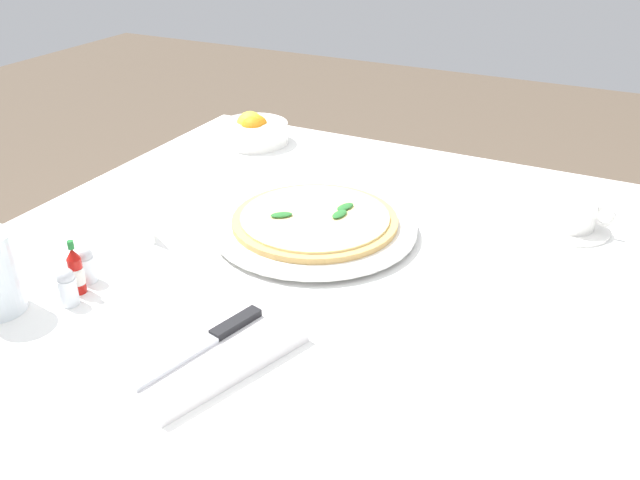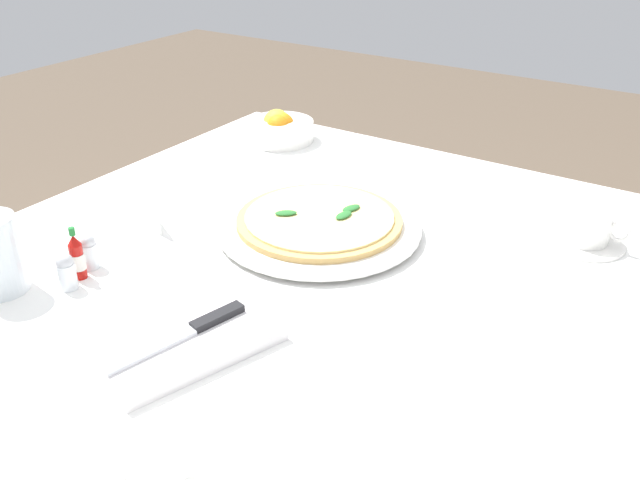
{
  "view_description": "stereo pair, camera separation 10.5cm",
  "coord_description": "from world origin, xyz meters",
  "px_view_note": "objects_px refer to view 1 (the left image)",
  "views": [
    {
      "loc": [
        0.77,
        0.38,
        1.24
      ],
      "look_at": [
        -0.05,
        -0.04,
        0.74
      ],
      "focal_mm": 37.49,
      "sensor_mm": 36.0,
      "label": 1
    },
    {
      "loc": [
        0.72,
        0.47,
        1.24
      ],
      "look_at": [
        -0.05,
        -0.04,
        0.74
      ],
      "focal_mm": 37.49,
      "sensor_mm": 36.0,
      "label": 2
    }
  ],
  "objects_px": {
    "pizza": "(315,219)",
    "hot_sauce_bottle": "(76,272)",
    "napkin_folded": "(208,350)",
    "menu_card": "(141,217)",
    "pizza_plate": "(315,227)",
    "salt_shaker": "(68,288)",
    "citrus_bowl": "(254,131)",
    "coffee_cup_near_left": "(573,215)",
    "dinner_knife": "(205,342)",
    "pepper_shaker": "(86,266)"
  },
  "relations": [
    {
      "from": "pizza",
      "to": "hot_sauce_bottle",
      "type": "height_order",
      "value": "hot_sauce_bottle"
    },
    {
      "from": "pizza",
      "to": "napkin_folded",
      "type": "xyz_separation_m",
      "value": [
        0.35,
        0.03,
        -0.01
      ]
    },
    {
      "from": "napkin_folded",
      "to": "menu_card",
      "type": "relative_size",
      "value": 3.09
    },
    {
      "from": "pizza_plate",
      "to": "salt_shaker",
      "type": "bearing_deg",
      "value": -31.27
    },
    {
      "from": "napkin_folded",
      "to": "citrus_bowl",
      "type": "relative_size",
      "value": 1.67
    },
    {
      "from": "pizza",
      "to": "citrus_bowl",
      "type": "distance_m",
      "value": 0.45
    },
    {
      "from": "napkin_folded",
      "to": "hot_sauce_bottle",
      "type": "relative_size",
      "value": 3.01
    },
    {
      "from": "pizza",
      "to": "coffee_cup_near_left",
      "type": "relative_size",
      "value": 2.07
    },
    {
      "from": "dinner_knife",
      "to": "hot_sauce_bottle",
      "type": "xyz_separation_m",
      "value": [
        -0.04,
        -0.25,
        0.01
      ]
    },
    {
      "from": "hot_sauce_bottle",
      "to": "pizza",
      "type": "bearing_deg",
      "value": 145.26
    },
    {
      "from": "citrus_bowl",
      "to": "hot_sauce_bottle",
      "type": "height_order",
      "value": "hot_sauce_bottle"
    },
    {
      "from": "hot_sauce_bottle",
      "to": "salt_shaker",
      "type": "distance_m",
      "value": 0.03
    },
    {
      "from": "dinner_knife",
      "to": "pepper_shaker",
      "type": "distance_m",
      "value": 0.27
    },
    {
      "from": "citrus_bowl",
      "to": "hot_sauce_bottle",
      "type": "xyz_separation_m",
      "value": [
        0.64,
        0.1,
        0.01
      ]
    },
    {
      "from": "coffee_cup_near_left",
      "to": "menu_card",
      "type": "relative_size",
      "value": 1.64
    },
    {
      "from": "coffee_cup_near_left",
      "to": "dinner_knife",
      "type": "distance_m",
      "value": 0.66
    },
    {
      "from": "dinner_knife",
      "to": "citrus_bowl",
      "type": "xyz_separation_m",
      "value": [
        -0.68,
        -0.35,
        0.0
      ]
    },
    {
      "from": "pizza",
      "to": "hot_sauce_bottle",
      "type": "relative_size",
      "value": 3.31
    },
    {
      "from": "citrus_bowl",
      "to": "hot_sauce_bottle",
      "type": "bearing_deg",
      "value": 9.03
    },
    {
      "from": "pizza_plate",
      "to": "salt_shaker",
      "type": "distance_m",
      "value": 0.4
    },
    {
      "from": "napkin_folded",
      "to": "dinner_knife",
      "type": "distance_m",
      "value": 0.01
    },
    {
      "from": "napkin_folded",
      "to": "menu_card",
      "type": "xyz_separation_m",
      "value": [
        -0.22,
        -0.28,
        0.02
      ]
    },
    {
      "from": "napkin_folded",
      "to": "citrus_bowl",
      "type": "height_order",
      "value": "citrus_bowl"
    },
    {
      "from": "citrus_bowl",
      "to": "salt_shaker",
      "type": "distance_m",
      "value": 0.67
    },
    {
      "from": "pizza",
      "to": "pepper_shaker",
      "type": "distance_m",
      "value": 0.36
    },
    {
      "from": "pizza",
      "to": "citrus_bowl",
      "type": "xyz_separation_m",
      "value": [
        -0.32,
        -0.32,
        0.0
      ]
    },
    {
      "from": "citrus_bowl",
      "to": "pepper_shaker",
      "type": "bearing_deg",
      "value": 8.52
    },
    {
      "from": "salt_shaker",
      "to": "menu_card",
      "type": "height_order",
      "value": "menu_card"
    },
    {
      "from": "citrus_bowl",
      "to": "pepper_shaker",
      "type": "xyz_separation_m",
      "value": [
        0.61,
        0.09,
        -0.0
      ]
    },
    {
      "from": "pizza_plate",
      "to": "pepper_shaker",
      "type": "distance_m",
      "value": 0.37
    },
    {
      "from": "coffee_cup_near_left",
      "to": "hot_sauce_bottle",
      "type": "xyz_separation_m",
      "value": [
        0.52,
        -0.6,
        0.01
      ]
    },
    {
      "from": "napkin_folded",
      "to": "pepper_shaker",
      "type": "relative_size",
      "value": 4.45
    },
    {
      "from": "coffee_cup_near_left",
      "to": "menu_card",
      "type": "xyz_separation_m",
      "value": [
        0.34,
        -0.63,
        0.0
      ]
    },
    {
      "from": "pizza_plate",
      "to": "citrus_bowl",
      "type": "relative_size",
      "value": 2.26
    },
    {
      "from": "pepper_shaker",
      "to": "pizza_plate",
      "type": "bearing_deg",
      "value": 141.46
    },
    {
      "from": "salt_shaker",
      "to": "hot_sauce_bottle",
      "type": "bearing_deg",
      "value": -160.35
    },
    {
      "from": "citrus_bowl",
      "to": "menu_card",
      "type": "xyz_separation_m",
      "value": [
        0.45,
        0.07,
        0.0
      ]
    },
    {
      "from": "citrus_bowl",
      "to": "hot_sauce_bottle",
      "type": "distance_m",
      "value": 0.64
    },
    {
      "from": "dinner_knife",
      "to": "pepper_shaker",
      "type": "height_order",
      "value": "pepper_shaker"
    },
    {
      "from": "pizza_plate",
      "to": "hot_sauce_bottle",
      "type": "xyz_separation_m",
      "value": [
        0.31,
        -0.22,
        0.02
      ]
    },
    {
      "from": "dinner_knife",
      "to": "pepper_shaker",
      "type": "bearing_deg",
      "value": -90.69
    },
    {
      "from": "dinner_knife",
      "to": "salt_shaker",
      "type": "bearing_deg",
      "value": -78.86
    },
    {
      "from": "pizza_plate",
      "to": "menu_card",
      "type": "distance_m",
      "value": 0.29
    },
    {
      "from": "pizza",
      "to": "dinner_knife",
      "type": "xyz_separation_m",
      "value": [
        0.35,
        0.03,
        -0.0
      ]
    },
    {
      "from": "pizza_plate",
      "to": "citrus_bowl",
      "type": "bearing_deg",
      "value": -135.4
    },
    {
      "from": "coffee_cup_near_left",
      "to": "napkin_folded",
      "type": "distance_m",
      "value": 0.65
    },
    {
      "from": "hot_sauce_bottle",
      "to": "salt_shaker",
      "type": "relative_size",
      "value": 1.48
    },
    {
      "from": "pizza",
      "to": "pepper_shaker",
      "type": "relative_size",
      "value": 4.88
    },
    {
      "from": "pizza_plate",
      "to": "menu_card",
      "type": "xyz_separation_m",
      "value": [
        0.13,
        -0.25,
        0.02
      ]
    },
    {
      "from": "pepper_shaker",
      "to": "menu_card",
      "type": "height_order",
      "value": "menu_card"
    }
  ]
}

